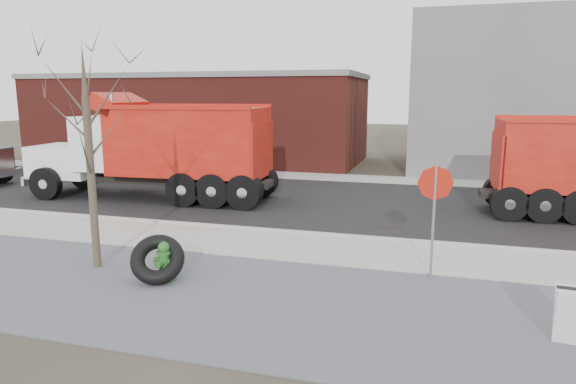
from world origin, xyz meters
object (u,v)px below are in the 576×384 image
(fire_hydrant, at_px, (164,263))
(dump_truck_red_b, at_px, (158,146))
(stop_sign, at_px, (435,196))
(truck_tire, at_px, (157,259))

(fire_hydrant, distance_m, dump_truck_red_b, 9.50)
(fire_hydrant, bearing_deg, stop_sign, 23.92)
(stop_sign, height_order, dump_truck_red_b, dump_truck_red_b)
(fire_hydrant, relative_size, truck_tire, 0.61)
(fire_hydrant, height_order, dump_truck_red_b, dump_truck_red_b)
(fire_hydrant, bearing_deg, truck_tire, -130.44)
(fire_hydrant, xyz_separation_m, stop_sign, (5.61, 1.65, 1.49))
(fire_hydrant, height_order, stop_sign, stop_sign)
(truck_tire, bearing_deg, dump_truck_red_b, 119.66)
(stop_sign, bearing_deg, truck_tire, -149.37)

